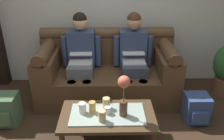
# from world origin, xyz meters

# --- Properties ---
(couch) EXTENTS (1.94, 0.88, 0.96)m
(couch) POSITION_xyz_m (-0.00, 1.17, 0.38)
(couch) COLOR #513823
(couch) RESTS_ON ground_plane
(person_left) EXTENTS (0.56, 0.67, 1.22)m
(person_left) POSITION_xyz_m (-0.37, 1.17, 0.66)
(person_left) COLOR #595B66
(person_left) RESTS_ON ground_plane
(person_right) EXTENTS (0.56, 0.67, 1.22)m
(person_right) POSITION_xyz_m (0.37, 1.17, 0.66)
(person_right) COLOR #383D4C
(person_right) RESTS_ON ground_plane
(coffee_table) EXTENTS (1.01, 0.57, 0.39)m
(coffee_table) POSITION_xyz_m (0.00, 0.12, 0.34)
(coffee_table) COLOR #47331E
(coffee_table) RESTS_ON ground_plane
(flower_vase) EXTENTS (0.13, 0.13, 0.46)m
(flower_vase) POSITION_xyz_m (0.16, 0.10, 0.67)
(flower_vase) COLOR brown
(flower_vase) RESTS_ON coffee_table
(cup_near_left) EXTENTS (0.07, 0.07, 0.13)m
(cup_near_left) POSITION_xyz_m (-0.16, 0.15, 0.46)
(cup_near_left) COLOR gold
(cup_near_left) RESTS_ON coffee_table
(cup_near_right) EXTENTS (0.08, 0.08, 0.12)m
(cup_near_right) POSITION_xyz_m (-0.01, 0.23, 0.45)
(cup_near_right) COLOR #DBB77A
(cup_near_right) RESTS_ON coffee_table
(cup_far_center) EXTENTS (0.08, 0.08, 0.12)m
(cup_far_center) POSITION_xyz_m (-0.27, 0.14, 0.45)
(cup_far_center) COLOR white
(cup_far_center) RESTS_ON coffee_table
(cup_far_left) EXTENTS (0.07, 0.07, 0.08)m
(cup_far_left) POSITION_xyz_m (-0.00, 0.13, 0.43)
(cup_far_left) COLOR silver
(cup_far_left) RESTS_ON coffee_table
(cup_far_right) EXTENTS (0.08, 0.08, 0.12)m
(cup_far_right) POSITION_xyz_m (-0.05, -0.00, 0.45)
(cup_far_right) COLOR #DBB77A
(cup_far_right) RESTS_ON coffee_table
(backpack_right) EXTENTS (0.29, 0.31, 0.36)m
(backpack_right) POSITION_xyz_m (1.11, 0.50, 0.18)
(backpack_right) COLOR #33477A
(backpack_right) RESTS_ON ground_plane
(backpack_left) EXTENTS (0.32, 0.31, 0.39)m
(backpack_left) POSITION_xyz_m (-1.27, 0.50, 0.19)
(backpack_left) COLOR #4C6B4C
(backpack_left) RESTS_ON ground_plane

